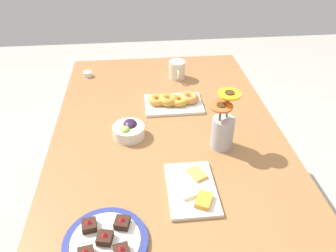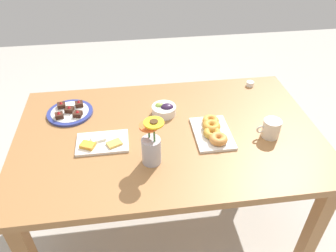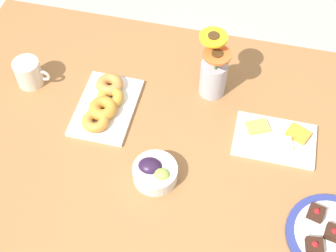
{
  "view_description": "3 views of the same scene",
  "coord_description": "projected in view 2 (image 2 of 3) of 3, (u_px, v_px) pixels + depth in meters",
  "views": [
    {
      "loc": [
        1.14,
        -0.12,
        1.6
      ],
      "look_at": [
        0.0,
        0.0,
        0.78
      ],
      "focal_mm": 35.0,
      "sensor_mm": 36.0,
      "label": 1
    },
    {
      "loc": [
        0.18,
        1.34,
        1.82
      ],
      "look_at": [
        0.0,
        0.0,
        0.78
      ],
      "focal_mm": 35.0,
      "sensor_mm": 36.0,
      "label": 2
    },
    {
      "loc": [
        0.2,
        -0.85,
        1.99
      ],
      "look_at": [
        0.0,
        0.0,
        0.78
      ],
      "focal_mm": 50.0,
      "sensor_mm": 36.0,
      "label": 3
    }
  ],
  "objects": [
    {
      "name": "ground_plane",
      "position": [
        168.0,
        218.0,
        2.18
      ],
      "size": [
        6.0,
        6.0,
        0.0
      ],
      "primitive_type": "plane",
      "color": "#B7B2A8"
    },
    {
      "name": "grape_bowl",
      "position": [
        164.0,
        109.0,
        1.84
      ],
      "size": [
        0.14,
        0.14,
        0.07
      ],
      "color": "white",
      "rests_on": "dining_table"
    },
    {
      "name": "croissant_platter",
      "position": [
        213.0,
        131.0,
        1.7
      ],
      "size": [
        0.19,
        0.28,
        0.05
      ],
      "color": "white",
      "rests_on": "dining_table"
    },
    {
      "name": "jam_cup_honey",
      "position": [
        250.0,
        84.0,
        2.1
      ],
      "size": [
        0.05,
        0.05,
        0.03
      ],
      "color": "white",
      "rests_on": "dining_table"
    },
    {
      "name": "flower_vase",
      "position": [
        151.0,
        148.0,
        1.5
      ],
      "size": [
        0.11,
        0.12,
        0.25
      ],
      "color": "#B2B2BC",
      "rests_on": "dining_table"
    },
    {
      "name": "coffee_mug",
      "position": [
        271.0,
        128.0,
        1.67
      ],
      "size": [
        0.13,
        0.09,
        0.1
      ],
      "color": "silver",
      "rests_on": "dining_table"
    },
    {
      "name": "dining_table",
      "position": [
        168.0,
        144.0,
        1.78
      ],
      "size": [
        1.6,
        1.0,
        0.74
      ],
      "color": "#9E6B3D",
      "rests_on": "ground_plane"
    },
    {
      "name": "cheese_platter",
      "position": [
        102.0,
        143.0,
        1.65
      ],
      "size": [
        0.26,
        0.17,
        0.03
      ],
      "color": "white",
      "rests_on": "dining_table"
    },
    {
      "name": "dessert_plate",
      "position": [
        70.0,
        112.0,
        1.86
      ],
      "size": [
        0.26,
        0.26,
        0.05
      ],
      "color": "navy",
      "rests_on": "dining_table"
    }
  ]
}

